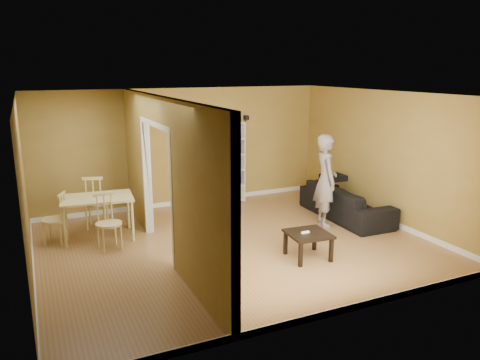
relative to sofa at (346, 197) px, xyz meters
name	(u,v)px	position (x,y,z in m)	size (l,w,h in m)	color
room_shell	(234,172)	(-2.70, -0.43, 0.87)	(6.50, 6.50, 6.50)	#977447
partition	(165,179)	(-3.90, -0.43, 0.87)	(0.22, 5.50, 2.60)	olive
wall_speaker	(246,118)	(-1.20, 2.26, 1.47)	(0.10, 0.10, 0.10)	black
sofa	(346,197)	(0.00, 0.00, 0.00)	(0.97, 2.27, 0.86)	black
person	(326,172)	(-0.66, -0.20, 0.63)	(0.60, 0.77, 2.12)	slate
bookshelf	(226,162)	(-1.75, 2.17, 0.49)	(0.77, 0.34, 1.84)	white
paper_box_navy_a	(227,180)	(-1.74, 2.13, 0.07)	(0.45, 0.29, 0.23)	navy
paper_box_teal	(224,165)	(-1.82, 2.13, 0.43)	(0.46, 0.30, 0.23)	#185748
paper_box_navy_b	(226,149)	(-1.76, 2.13, 0.79)	(0.45, 0.29, 0.23)	navy
paper_box_navy_c	(227,139)	(-1.75, 2.13, 1.02)	(0.44, 0.29, 0.23)	navy
coffee_table	(308,237)	(-1.86, -1.48, -0.06)	(0.65, 0.65, 0.43)	black
game_controller	(305,232)	(-1.91, -1.47, 0.02)	(0.14, 0.04, 0.03)	white
dining_table	(97,201)	(-4.81, 0.89, 0.26)	(1.24, 0.82, 0.77)	tan
chair_left	(54,218)	(-5.54, 0.92, 0.03)	(0.42, 0.42, 0.92)	tan
chair_near	(109,222)	(-4.72, 0.26, 0.05)	(0.44, 0.44, 0.97)	tan
chair_far	(96,201)	(-4.75, 1.51, 0.09)	(0.48, 0.48, 1.05)	tan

